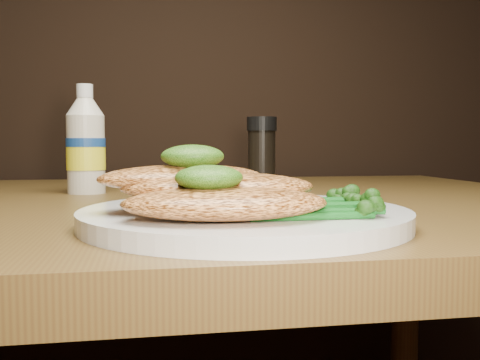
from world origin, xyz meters
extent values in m
cylinder|color=silver|center=(0.08, 0.81, 0.76)|extent=(0.29, 0.29, 0.02)
ellipsoid|color=#E8934A|center=(0.05, 0.74, 0.78)|extent=(0.16, 0.09, 0.03)
ellipsoid|color=#E8934A|center=(0.05, 0.78, 0.79)|extent=(0.17, 0.09, 0.02)
ellipsoid|color=#E8934A|center=(0.03, 0.80, 0.79)|extent=(0.16, 0.10, 0.02)
ellipsoid|color=#113307|center=(0.04, 0.74, 0.80)|extent=(0.06, 0.05, 0.02)
ellipsoid|color=#113307|center=(0.03, 0.79, 0.81)|extent=(0.06, 0.06, 0.02)
camera|label=1|loc=(0.00, 0.34, 0.82)|focal=40.02mm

